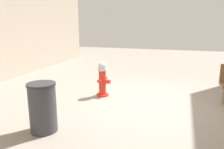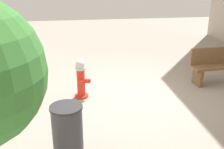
# 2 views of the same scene
# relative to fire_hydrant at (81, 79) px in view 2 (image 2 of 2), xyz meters

# --- Properties ---
(ground_plane) EXTENTS (23.40, 23.40, 0.00)m
(ground_plane) POSITION_rel_fire_hydrant_xyz_m (-1.32, 0.14, -0.46)
(ground_plane) COLOR gray
(fire_hydrant) EXTENTS (0.39, 0.42, 0.92)m
(fire_hydrant) POSITION_rel_fire_hydrant_xyz_m (0.00, 0.00, 0.00)
(fire_hydrant) COLOR red
(fire_hydrant) RESTS_ON ground_plane
(bench_near) EXTENTS (1.62, 0.55, 0.95)m
(bench_near) POSITION_rel_fire_hydrant_xyz_m (-3.69, -0.38, 0.03)
(bench_near) COLOR brown
(bench_near) RESTS_ON ground_plane
(trash_bin) EXTENTS (0.50, 0.50, 0.89)m
(trash_bin) POSITION_rel_fire_hydrant_xyz_m (0.31, 2.21, -0.01)
(trash_bin) COLOR #38383D
(trash_bin) RESTS_ON ground_plane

